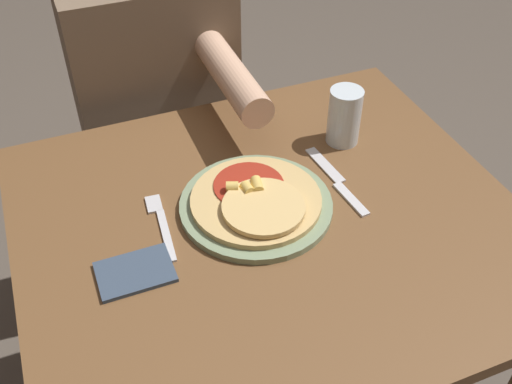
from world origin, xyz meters
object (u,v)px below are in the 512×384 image
knife (337,181)px  fork (161,222)px  plate (256,205)px  pizza (257,201)px  person_diner (157,92)px  drinking_glass (344,116)px  dining_table (270,265)px

knife → fork: bearing=177.1°
fork → knife: 0.35m
plate → pizza: size_ratio=1.17×
fork → person_diner: person_diner is taller
knife → plate: bearing=-177.1°
plate → drinking_glass: (0.25, 0.13, 0.05)m
dining_table → knife: (0.16, 0.05, 0.13)m
plate → knife: plate is taller
dining_table → knife: knife is taller
knife → dining_table: bearing=-164.2°
plate → drinking_glass: drinking_glass is taller
dining_table → person_diner: size_ratio=0.79×
pizza → drinking_glass: bearing=28.5°
fork → dining_table: bearing=-18.2°
dining_table → plate: (-0.02, 0.04, 0.14)m
dining_table → fork: bearing=161.8°
dining_table → fork: (-0.19, 0.06, 0.13)m
pizza → drinking_glass: (0.25, 0.13, 0.04)m
fork → drinking_glass: drinking_glass is taller
knife → person_diner: size_ratio=0.19×
fork → drinking_glass: bearing=13.5°
drinking_glass → person_diner: person_diner is taller
dining_table → pizza: size_ratio=3.74×
dining_table → drinking_glass: drinking_glass is taller
plate → pizza: 0.02m
fork → pizza: bearing=-10.6°
knife → person_diner: person_diner is taller
dining_table → knife: 0.21m
dining_table → plate: plate is taller
pizza → drinking_glass: 0.29m
drinking_glass → person_diner: size_ratio=0.11×
dining_table → person_diner: bearing=96.9°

